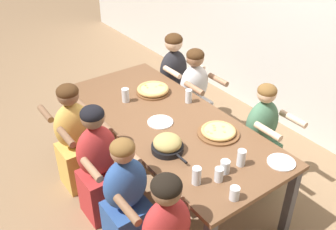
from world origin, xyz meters
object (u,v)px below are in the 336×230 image
Objects in this scene: drinking_glass_e at (234,194)px; diner_far_midleft at (194,98)px; diner_near_midright at (127,202)px; diner_far_left at (174,82)px; diner_far_midright at (260,140)px; drinking_glass_d at (241,159)px; empty_plate_b at (161,122)px; pizza_board_main at (153,90)px; skillet_bowl at (167,144)px; pizza_board_second at (218,132)px; drinking_glass_f at (225,167)px; diner_near_center at (99,168)px; diner_near_midleft at (75,141)px; drinking_glass_b at (219,175)px; drinking_glass_a at (197,176)px; drinking_glass_c at (189,97)px; empty_plate_a at (281,162)px; drinking_glass_g at (125,95)px.

diner_far_midleft reaches higher than drinking_glass_e.
diner_far_left is (-1.36, 1.47, 0.04)m from diner_near_midright.
drinking_glass_d is at bearing 28.40° from diner_far_midright.
drinking_glass_e reaches higher than empty_plate_b.
skillet_bowl is at bearing -27.02° from pizza_board_main.
pizza_board_second is 0.50m from drinking_glass_f.
diner_far_midright is at bearing 83.55° from pizza_board_second.
diner_near_center is (-0.88, -0.81, -0.29)m from drinking_glass_d.
diner_near_midleft reaches higher than drinking_glass_e.
drinking_glass_e is 0.09× the size of diner_near_midright.
diner_near_midleft is at bearing -162.36° from drinking_glass_e.
diner_near_center reaches higher than drinking_glass_b.
drinking_glass_c is at bearing 144.29° from drinking_glass_a.
skillet_bowl is 0.51m from drinking_glass_f.
pizza_board_main reaches higher than empty_plate_a.
drinking_glass_b is at bearing -58.80° from diner_near_center.
drinking_glass_f is 0.82m from diner_near_midright.
diner_near_midleft is 1.47m from diner_far_midleft.
diner_far_midleft is at bearing 121.84° from empty_plate_b.
drinking_glass_c is (0.37, 0.18, 0.03)m from pizza_board_main.
drinking_glass_c is 0.63m from drinking_glass_g.
drinking_glass_d is 1.62m from diner_near_midleft.
drinking_glass_g is 1.19m from diner_near_midright.
diner_near_center is at bearing -155.31° from drinking_glass_e.
diner_far_left is at bearing 169.01° from empty_plate_a.
diner_near_midleft is (-1.33, -0.40, -0.30)m from drinking_glass_a.
diner_near_center is at bearing 90.00° from diner_near_midright.
drinking_glass_c is (-0.96, 0.69, -0.00)m from drinking_glass_a.
drinking_glass_b is at bearing 63.84° from drinking_glass_a.
drinking_glass_d is (-0.03, 0.26, 0.01)m from drinking_glass_b.
skillet_bowl is 0.60m from drinking_glass_d.
empty_plate_b is 0.21× the size of diner_near_center.
diner_near_midleft is at bearing -0.27° from diner_far_midleft.
empty_plate_b is 1.10m from drinking_glass_e.
empty_plate_a is 0.20× the size of diner_far_midright.
diner_near_midright is (0.08, -0.46, -0.32)m from skillet_bowl.
diner_near_midright reaches higher than drinking_glass_f.
diner_far_midleft reaches higher than empty_plate_b.
diner_near_midright is at bearing -54.97° from empty_plate_b.
diner_far_midleft is at bearing 146.78° from drinking_glass_b.
diner_near_midright reaches higher than pizza_board_second.
drinking_glass_g is 0.12× the size of diner_far_left.
drinking_glass_g is at bearing -49.48° from diner_far_midright.
drinking_glass_b reaches higher than drinking_glass_e.
diner_far_midleft is (0.00, 0.56, -0.28)m from pizza_board_main.
pizza_board_main is 1.00m from skillet_bowl.
drinking_glass_f is at bearing 82.68° from drinking_glass_a.
drinking_glass_f is (0.85, 0.01, 0.04)m from empty_plate_b.
diner_far_midleft is 1.00× the size of diner_far_midright.
empty_plate_a is 1.12m from empty_plate_b.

